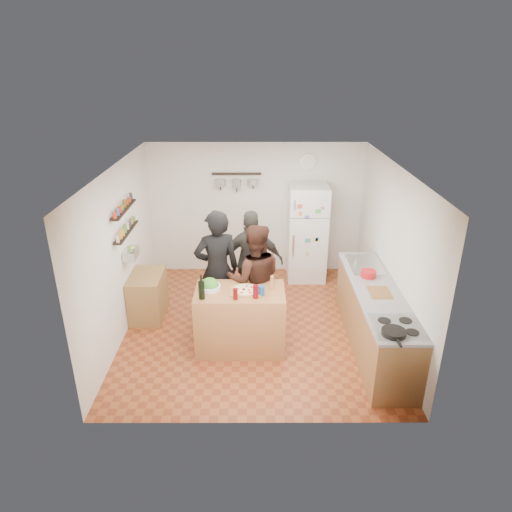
{
  "coord_description": "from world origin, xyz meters",
  "views": [
    {
      "loc": [
        -0.01,
        -6.17,
        3.87
      ],
      "look_at": [
        0.0,
        0.1,
        1.15
      ],
      "focal_mm": 32.0,
      "sensor_mm": 36.0,
      "label": 1
    }
  ],
  "objects_px": {
    "pepper_mill": "(272,284)",
    "red_bowl": "(368,274)",
    "person_back": "(252,262)",
    "person_center": "(255,280)",
    "counter_run": "(375,319)",
    "skillet": "(394,332)",
    "wine_bottle": "(202,290)",
    "salt_canister": "(262,291)",
    "wall_clock": "(308,162)",
    "prep_island": "(240,319)",
    "person_left": "(217,270)",
    "salad_bowl": "(210,287)",
    "side_table": "(148,296)",
    "fridge": "(307,233)"
  },
  "relations": [
    {
      "from": "counter_run",
      "to": "side_table",
      "type": "height_order",
      "value": "counter_run"
    },
    {
      "from": "fridge",
      "to": "side_table",
      "type": "relative_size",
      "value": 2.25
    },
    {
      "from": "person_center",
      "to": "counter_run",
      "type": "relative_size",
      "value": 0.66
    },
    {
      "from": "salt_canister",
      "to": "side_table",
      "type": "bearing_deg",
      "value": 151.37
    },
    {
      "from": "person_left",
      "to": "red_bowl",
      "type": "height_order",
      "value": "person_left"
    },
    {
      "from": "salt_canister",
      "to": "skillet",
      "type": "height_order",
      "value": "salt_canister"
    },
    {
      "from": "wall_clock",
      "to": "red_bowl",
      "type": "bearing_deg",
      "value": -72.48
    },
    {
      "from": "counter_run",
      "to": "skillet",
      "type": "relative_size",
      "value": 9.16
    },
    {
      "from": "wall_clock",
      "to": "person_center",
      "type": "bearing_deg",
      "value": -113.83
    },
    {
      "from": "skillet",
      "to": "red_bowl",
      "type": "bearing_deg",
      "value": 88.13
    },
    {
      "from": "salad_bowl",
      "to": "pepper_mill",
      "type": "relative_size",
      "value": 1.81
    },
    {
      "from": "counter_run",
      "to": "wall_clock",
      "type": "distance_m",
      "value": 3.22
    },
    {
      "from": "wall_clock",
      "to": "side_table",
      "type": "distance_m",
      "value": 3.68
    },
    {
      "from": "pepper_mill",
      "to": "person_center",
      "type": "relative_size",
      "value": 0.1
    },
    {
      "from": "salad_bowl",
      "to": "salt_canister",
      "type": "relative_size",
      "value": 2.3
    },
    {
      "from": "person_back",
      "to": "side_table",
      "type": "xyz_separation_m",
      "value": [
        -1.68,
        -0.23,
        -0.49
      ]
    },
    {
      "from": "prep_island",
      "to": "salad_bowl",
      "type": "relative_size",
      "value": 4.1
    },
    {
      "from": "salad_bowl",
      "to": "side_table",
      "type": "xyz_separation_m",
      "value": [
        -1.09,
        0.82,
        -0.58
      ]
    },
    {
      "from": "person_back",
      "to": "skillet",
      "type": "relative_size",
      "value": 5.97
    },
    {
      "from": "salt_canister",
      "to": "person_center",
      "type": "xyz_separation_m",
      "value": [
        -0.1,
        0.56,
        -0.11
      ]
    },
    {
      "from": "wine_bottle",
      "to": "person_center",
      "type": "relative_size",
      "value": 0.15
    },
    {
      "from": "salad_bowl",
      "to": "person_left",
      "type": "bearing_deg",
      "value": 83.79
    },
    {
      "from": "skillet",
      "to": "side_table",
      "type": "distance_m",
      "value": 3.93
    },
    {
      "from": "person_back",
      "to": "red_bowl",
      "type": "distance_m",
      "value": 1.84
    },
    {
      "from": "skillet",
      "to": "wall_clock",
      "type": "height_order",
      "value": "wall_clock"
    },
    {
      "from": "red_bowl",
      "to": "side_table",
      "type": "distance_m",
      "value": 3.47
    },
    {
      "from": "person_back",
      "to": "skillet",
      "type": "bearing_deg",
      "value": 126.9
    },
    {
      "from": "salad_bowl",
      "to": "fridge",
      "type": "bearing_deg",
      "value": 54.76
    },
    {
      "from": "wine_bottle",
      "to": "salt_canister",
      "type": "xyz_separation_m",
      "value": [
        0.8,
        0.1,
        -0.06
      ]
    },
    {
      "from": "counter_run",
      "to": "person_back",
      "type": "bearing_deg",
      "value": 148.35
    },
    {
      "from": "pepper_mill",
      "to": "salt_canister",
      "type": "bearing_deg",
      "value": -131.42
    },
    {
      "from": "salt_canister",
      "to": "wall_clock",
      "type": "height_order",
      "value": "wall_clock"
    },
    {
      "from": "person_back",
      "to": "person_center",
      "type": "bearing_deg",
      "value": 93.44
    },
    {
      "from": "wall_clock",
      "to": "prep_island",
      "type": "bearing_deg",
      "value": -114.02
    },
    {
      "from": "wine_bottle",
      "to": "person_back",
      "type": "xyz_separation_m",
      "value": [
        0.66,
        1.32,
        -0.18
      ]
    },
    {
      "from": "pepper_mill",
      "to": "red_bowl",
      "type": "relative_size",
      "value": 0.75
    },
    {
      "from": "salt_canister",
      "to": "fridge",
      "type": "bearing_deg",
      "value": 70.17
    },
    {
      "from": "salt_canister",
      "to": "pepper_mill",
      "type": "bearing_deg",
      "value": 48.58
    },
    {
      "from": "salad_bowl",
      "to": "wall_clock",
      "type": "xyz_separation_m",
      "value": [
        1.6,
        2.59,
        1.21
      ]
    },
    {
      "from": "salad_bowl",
      "to": "skillet",
      "type": "height_order",
      "value": "skillet"
    },
    {
      "from": "person_back",
      "to": "red_bowl",
      "type": "height_order",
      "value": "person_back"
    },
    {
      "from": "person_left",
      "to": "person_center",
      "type": "xyz_separation_m",
      "value": [
        0.56,
        -0.17,
        -0.08
      ]
    },
    {
      "from": "red_bowl",
      "to": "prep_island",
      "type": "bearing_deg",
      "value": -167.32
    },
    {
      "from": "prep_island",
      "to": "salad_bowl",
      "type": "xyz_separation_m",
      "value": [
        -0.42,
        0.05,
        0.49
      ]
    },
    {
      "from": "prep_island",
      "to": "person_back",
      "type": "xyz_separation_m",
      "value": [
        0.16,
        1.1,
        0.4
      ]
    },
    {
      "from": "prep_island",
      "to": "skillet",
      "type": "relative_size",
      "value": 4.35
    },
    {
      "from": "red_bowl",
      "to": "fridge",
      "type": "bearing_deg",
      "value": 110.35
    },
    {
      "from": "salad_bowl",
      "to": "fridge",
      "type": "height_order",
      "value": "fridge"
    },
    {
      "from": "wine_bottle",
      "to": "skillet",
      "type": "xyz_separation_m",
      "value": [
        2.33,
        -0.89,
        -0.09
      ]
    },
    {
      "from": "prep_island",
      "to": "person_left",
      "type": "height_order",
      "value": "person_left"
    }
  ]
}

